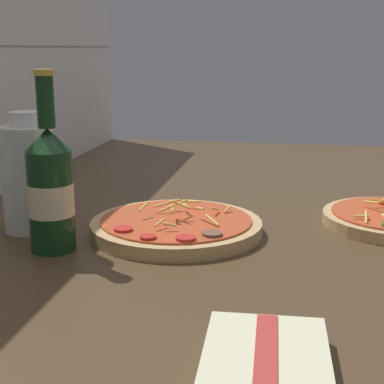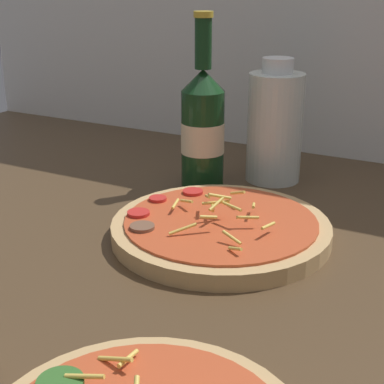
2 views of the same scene
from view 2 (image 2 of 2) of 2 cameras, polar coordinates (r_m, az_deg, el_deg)
The scene contains 4 objects.
counter_slab at distance 61.26cm, azimuth 8.05°, elevation -9.69°, with size 160.00×90.00×2.50cm.
pizza_far at distance 69.17cm, azimuth 2.75°, elevation -3.56°, with size 25.69×25.69×5.72cm.
beer_bottle at distance 83.74cm, azimuth 1.05°, elevation 6.39°, with size 6.20×6.20×24.45cm.
oil_bottle at distance 87.03cm, azimuth 8.04°, elevation 6.40°, with size 8.04×8.04×18.04cm.
Camera 2 is at (16.87, -50.16, 32.09)cm, focal length 55.00 mm.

